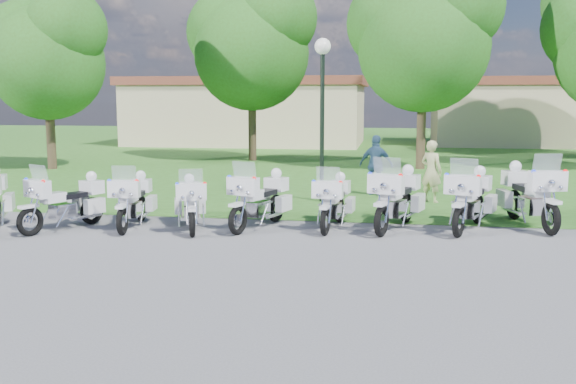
% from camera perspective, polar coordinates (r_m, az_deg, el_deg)
% --- Properties ---
extents(ground, '(100.00, 100.00, 0.00)m').
position_cam_1_polar(ground, '(12.33, -5.25, -5.07)').
color(ground, '#5B5B61').
rests_on(ground, ground).
extents(grass_lawn, '(100.00, 48.00, 0.01)m').
position_cam_1_polar(grass_lawn, '(38.82, 4.88, 4.10)').
color(grass_lawn, '#32601E').
rests_on(grass_lawn, ground).
extents(motorcycle_1, '(1.30, 2.05, 1.48)m').
position_cam_1_polar(motorcycle_1, '(14.85, -19.07, -0.77)').
color(motorcycle_1, black).
rests_on(motorcycle_1, ground).
extents(motorcycle_2, '(0.88, 2.15, 1.45)m').
position_cam_1_polar(motorcycle_2, '(14.69, -13.57, -0.69)').
color(motorcycle_2, black).
rests_on(motorcycle_2, ground).
extents(motorcycle_3, '(1.13, 2.01, 1.40)m').
position_cam_1_polar(motorcycle_3, '(14.19, -8.66, -0.93)').
color(motorcycle_3, black).
rests_on(motorcycle_3, ground).
extents(motorcycle_4, '(1.21, 2.20, 1.53)m').
position_cam_1_polar(motorcycle_4, '(14.25, -2.44, -0.59)').
color(motorcycle_4, black).
rests_on(motorcycle_4, ground).
extents(motorcycle_5, '(0.84, 2.13, 1.43)m').
position_cam_1_polar(motorcycle_5, '(14.21, 4.12, -0.80)').
color(motorcycle_5, black).
rests_on(motorcycle_5, ground).
extents(motorcycle_6, '(1.28, 2.36, 1.64)m').
position_cam_1_polar(motorcycle_6, '(14.30, 9.67, -0.49)').
color(motorcycle_6, black).
rests_on(motorcycle_6, ground).
extents(motorcycle_7, '(1.31, 2.33, 1.63)m').
position_cam_1_polar(motorcycle_7, '(14.56, 15.95, -0.55)').
color(motorcycle_7, black).
rests_on(motorcycle_7, ground).
extents(motorcycle_8, '(1.21, 2.49, 1.70)m').
position_cam_1_polar(motorcycle_8, '(15.38, 20.66, -0.20)').
color(motorcycle_8, black).
rests_on(motorcycle_8, ground).
extents(lamp_post, '(0.44, 0.44, 4.46)m').
position_cam_1_polar(lamp_post, '(17.69, 3.08, 9.91)').
color(lamp_post, black).
rests_on(lamp_post, ground).
extents(tree_0, '(5.30, 4.52, 7.07)m').
position_cam_1_polar(tree_0, '(27.73, -20.73, 11.58)').
color(tree_0, '#38281C').
rests_on(tree_0, ground).
extents(tree_1, '(6.10, 5.20, 8.13)m').
position_cam_1_polar(tree_1, '(29.70, -3.33, 13.20)').
color(tree_1, '#38281C').
rests_on(tree_1, ground).
extents(tree_2, '(6.11, 5.21, 8.14)m').
position_cam_1_polar(tree_2, '(26.63, 11.89, 13.63)').
color(tree_2, '#38281C').
rests_on(tree_2, ground).
extents(building_west, '(14.56, 8.32, 4.10)m').
position_cam_1_polar(building_west, '(40.63, -3.50, 7.21)').
color(building_west, '#C8B291').
rests_on(building_west, ground).
extents(building_east, '(11.44, 7.28, 4.10)m').
position_cam_1_polar(building_east, '(42.35, 20.37, 6.76)').
color(building_east, '#C8B291').
rests_on(building_east, ground).
extents(bystander_a, '(0.75, 0.68, 1.71)m').
position_cam_1_polar(bystander_a, '(18.01, 12.62, 1.77)').
color(bystander_a, tan).
rests_on(bystander_a, ground).
extents(bystander_c, '(1.13, 0.76, 1.78)m').
position_cam_1_polar(bystander_c, '(19.11, 7.85, 2.36)').
color(bystander_c, '#2E4E6F').
rests_on(bystander_c, ground).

